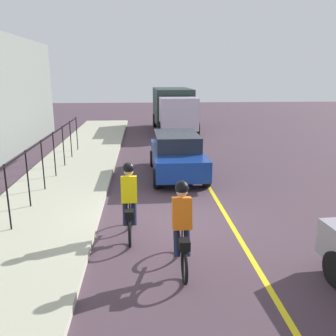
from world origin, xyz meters
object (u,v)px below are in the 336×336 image
(cyclist_follow, at_px, (182,227))
(box_truck_background, at_px, (174,108))
(parked_sedan_rear, at_px, (177,154))
(cyclist_lead, at_px, (129,201))

(cyclist_follow, xyz_separation_m, box_truck_background, (17.76, -1.38, 0.64))
(parked_sedan_rear, bearing_deg, cyclist_follow, -5.26)
(cyclist_follow, relative_size, parked_sedan_rear, 0.41)
(cyclist_lead, relative_size, box_truck_background, 0.27)
(cyclist_lead, bearing_deg, cyclist_follow, -146.46)
(box_truck_background, bearing_deg, parked_sedan_rear, -5.82)
(cyclist_lead, bearing_deg, box_truck_background, -9.53)
(box_truck_background, bearing_deg, cyclist_follow, -5.98)
(cyclist_follow, height_order, box_truck_background, box_truck_background)
(cyclist_lead, distance_m, cyclist_follow, 1.84)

